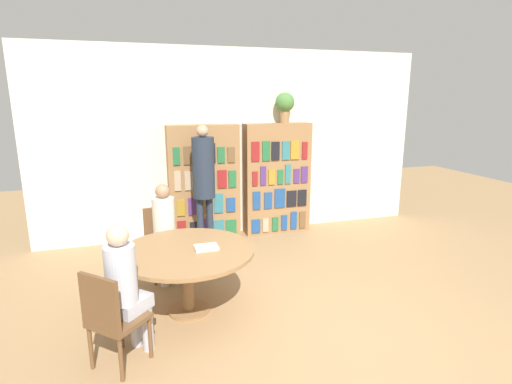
{
  "coord_description": "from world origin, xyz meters",
  "views": [
    {
      "loc": [
        -1.64,
        -2.89,
        2.23
      ],
      "look_at": [
        -0.17,
        1.88,
        1.05
      ],
      "focal_mm": 28.0,
      "sensor_mm": 36.0,
      "label": 1
    }
  ],
  "objects_px": {
    "bookshelf_left": "(204,183)",
    "reading_table": "(187,258)",
    "bookshelf_right": "(277,179)",
    "seated_reader_left": "(165,227)",
    "chair_near_camera": "(111,316)",
    "seated_reader_right": "(126,284)",
    "chair_left_side": "(162,239)",
    "flower_vase": "(285,104)",
    "librarian_standing": "(204,174)"
  },
  "relations": [
    {
      "from": "bookshelf_right",
      "to": "flower_vase",
      "type": "relative_size",
      "value": 3.77
    },
    {
      "from": "chair_left_side",
      "to": "seated_reader_left",
      "type": "distance_m",
      "value": 0.27
    },
    {
      "from": "chair_near_camera",
      "to": "chair_left_side",
      "type": "xyz_separation_m",
      "value": [
        0.54,
        1.77,
        0.0
      ]
    },
    {
      "from": "bookshelf_right",
      "to": "chair_near_camera",
      "type": "xyz_separation_m",
      "value": [
        -2.52,
        -2.97,
        -0.42
      ]
    },
    {
      "from": "librarian_standing",
      "to": "flower_vase",
      "type": "bearing_deg",
      "value": 19.43
    },
    {
      "from": "flower_vase",
      "to": "chair_left_side",
      "type": "bearing_deg",
      "value": -150.12
    },
    {
      "from": "bookshelf_right",
      "to": "chair_near_camera",
      "type": "relative_size",
      "value": 2.08
    },
    {
      "from": "bookshelf_right",
      "to": "seated_reader_right",
      "type": "bearing_deg",
      "value": -130.12
    },
    {
      "from": "chair_near_camera",
      "to": "librarian_standing",
      "type": "xyz_separation_m",
      "value": [
        1.21,
        2.47,
        0.67
      ]
    },
    {
      "from": "chair_left_side",
      "to": "seated_reader_right",
      "type": "distance_m",
      "value": 1.7
    },
    {
      "from": "bookshelf_left",
      "to": "librarian_standing",
      "type": "xyz_separation_m",
      "value": [
        -0.08,
        -0.5,
        0.24
      ]
    },
    {
      "from": "chair_near_camera",
      "to": "librarian_standing",
      "type": "relative_size",
      "value": 0.47
    },
    {
      "from": "reading_table",
      "to": "chair_left_side",
      "type": "bearing_deg",
      "value": 99.97
    },
    {
      "from": "chair_near_camera",
      "to": "seated_reader_right",
      "type": "relative_size",
      "value": 0.72
    },
    {
      "from": "reading_table",
      "to": "bookshelf_right",
      "type": "bearing_deg",
      "value": 51.05
    },
    {
      "from": "flower_vase",
      "to": "librarian_standing",
      "type": "relative_size",
      "value": 0.26
    },
    {
      "from": "reading_table",
      "to": "chair_left_side",
      "type": "relative_size",
      "value": 1.59
    },
    {
      "from": "bookshelf_left",
      "to": "reading_table",
      "type": "relative_size",
      "value": 1.31
    },
    {
      "from": "reading_table",
      "to": "seated_reader_right",
      "type": "height_order",
      "value": "seated_reader_right"
    },
    {
      "from": "bookshelf_right",
      "to": "seated_reader_left",
      "type": "height_order",
      "value": "bookshelf_right"
    },
    {
      "from": "chair_near_camera",
      "to": "reading_table",
      "type": "bearing_deg",
      "value": 90.0
    },
    {
      "from": "flower_vase",
      "to": "seated_reader_right",
      "type": "relative_size",
      "value": 0.39
    },
    {
      "from": "bookshelf_right",
      "to": "reading_table",
      "type": "height_order",
      "value": "bookshelf_right"
    },
    {
      "from": "bookshelf_left",
      "to": "seated_reader_left",
      "type": "height_order",
      "value": "bookshelf_left"
    },
    {
      "from": "chair_near_camera",
      "to": "seated_reader_right",
      "type": "height_order",
      "value": "seated_reader_right"
    },
    {
      "from": "flower_vase",
      "to": "reading_table",
      "type": "height_order",
      "value": "flower_vase"
    },
    {
      "from": "bookshelf_right",
      "to": "chair_near_camera",
      "type": "bearing_deg",
      "value": -130.3
    },
    {
      "from": "flower_vase",
      "to": "chair_near_camera",
      "type": "distance_m",
      "value": 4.31
    },
    {
      "from": "flower_vase",
      "to": "librarian_standing",
      "type": "xyz_separation_m",
      "value": [
        -1.44,
        -0.51,
        -0.98
      ]
    },
    {
      "from": "chair_near_camera",
      "to": "flower_vase",
      "type": "bearing_deg",
      "value": 92.39
    },
    {
      "from": "reading_table",
      "to": "seated_reader_left",
      "type": "relative_size",
      "value": 1.14
    },
    {
      "from": "seated_reader_right",
      "to": "seated_reader_left",
      "type": "bearing_deg",
      "value": 117.03
    },
    {
      "from": "bookshelf_right",
      "to": "seated_reader_right",
      "type": "xyz_separation_m",
      "value": [
        -2.4,
        -2.84,
        -0.22
      ]
    },
    {
      "from": "bookshelf_right",
      "to": "seated_reader_left",
      "type": "relative_size",
      "value": 1.49
    },
    {
      "from": "bookshelf_left",
      "to": "reading_table",
      "type": "bearing_deg",
      "value": -104.5
    },
    {
      "from": "bookshelf_left",
      "to": "reading_table",
      "type": "distance_m",
      "value": 2.32
    },
    {
      "from": "bookshelf_left",
      "to": "seated_reader_right",
      "type": "bearing_deg",
      "value": -112.39
    },
    {
      "from": "bookshelf_right",
      "to": "chair_left_side",
      "type": "distance_m",
      "value": 2.36
    },
    {
      "from": "bookshelf_right",
      "to": "seated_reader_right",
      "type": "distance_m",
      "value": 3.73
    },
    {
      "from": "bookshelf_left",
      "to": "chair_left_side",
      "type": "distance_m",
      "value": 1.48
    },
    {
      "from": "chair_left_side",
      "to": "seated_reader_right",
      "type": "relative_size",
      "value": 0.72
    },
    {
      "from": "reading_table",
      "to": "seated_reader_left",
      "type": "xyz_separation_m",
      "value": [
        -0.15,
        0.85,
        0.08
      ]
    },
    {
      "from": "bookshelf_right",
      "to": "reading_table",
      "type": "relative_size",
      "value": 1.31
    },
    {
      "from": "seated_reader_left",
      "to": "librarian_standing",
      "type": "relative_size",
      "value": 0.66
    },
    {
      "from": "chair_left_side",
      "to": "seated_reader_left",
      "type": "xyz_separation_m",
      "value": [
        0.03,
        -0.18,
        0.21
      ]
    },
    {
      "from": "seated_reader_left",
      "to": "reading_table",
      "type": "bearing_deg",
      "value": 90.0
    },
    {
      "from": "bookshelf_left",
      "to": "seated_reader_right",
      "type": "relative_size",
      "value": 1.49
    },
    {
      "from": "flower_vase",
      "to": "reading_table",
      "type": "bearing_deg",
      "value": -130.8
    },
    {
      "from": "bookshelf_left",
      "to": "chair_near_camera",
      "type": "relative_size",
      "value": 2.08
    },
    {
      "from": "seated_reader_right",
      "to": "chair_near_camera",
      "type": "bearing_deg",
      "value": -90.0
    }
  ]
}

